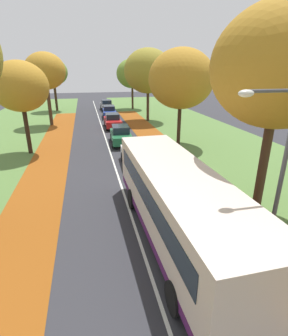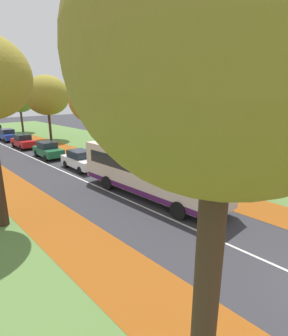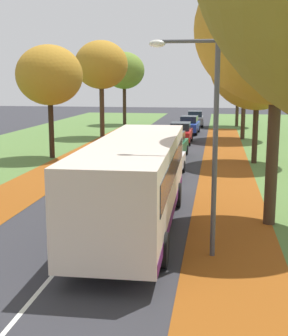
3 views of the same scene
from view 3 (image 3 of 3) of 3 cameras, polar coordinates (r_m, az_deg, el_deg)
The scene contains 17 objects.
leaf_litter_left at distance 20.58m, azimuth -16.23°, elevation -3.48°, with size 2.80×60.00×0.00m, color #8C4714.
leaf_litter_right at distance 18.69m, azimuth 10.35°, elevation -4.64°, with size 2.80×60.00×0.00m, color #8C4714.
road_centre_line at distance 24.85m, azimuth -0.62°, elevation -0.66°, with size 0.12×80.00×0.01m, color silver.
tree_left_mid at distance 30.05m, azimuth -11.46°, elevation 11.00°, with size 4.12×4.12×7.04m.
tree_left_far at distance 40.76m, azimuth -5.24°, elevation 12.38°, with size 4.53×4.53×8.18m.
tree_left_distant at distance 52.27m, azimuth -2.42°, elevation 11.76°, with size 4.45×4.45×7.89m.
tree_right_near at distance 16.20m, azimuth 16.12°, elevation 16.00°, with size 5.44×5.44×8.98m.
tree_right_mid at distance 28.28m, azimuth 13.73°, elevation 11.83°, with size 5.47×5.47×8.07m.
tree_right_far at distance 39.85m, azimuth 12.24°, elevation 12.20°, with size 5.91×5.91×8.77m.
tree_right_distant at distance 50.73m, azimuth 11.45°, elevation 11.29°, with size 5.06×5.06×7.88m.
streetlamp_right at distance 12.76m, azimuth 7.26°, elevation 5.38°, with size 1.89×0.28×6.00m.
bus at distance 15.39m, azimuth -1.00°, elevation -1.30°, with size 2.83×10.45×2.98m.
car_white_lead at distance 23.92m, azimuth 2.61°, elevation 0.86°, with size 1.88×4.25×1.62m.
car_green_following at distance 29.87m, azimuth 3.43°, elevation 2.83°, with size 1.91×4.26×1.62m.
car_red_third_in_line at distance 36.72m, azimuth 4.46°, elevation 4.29°, with size 1.80×4.21×1.62m.
car_blue_fourth_in_line at distance 43.37m, azimuth 5.51°, elevation 5.26°, with size 1.93×4.27×1.62m.
car_grey_trailing at distance 50.36m, azimuth 6.24°, elevation 6.00°, with size 1.89×4.25×1.62m.
Camera 3 is at (4.03, -4.03, 4.91)m, focal length 50.00 mm.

